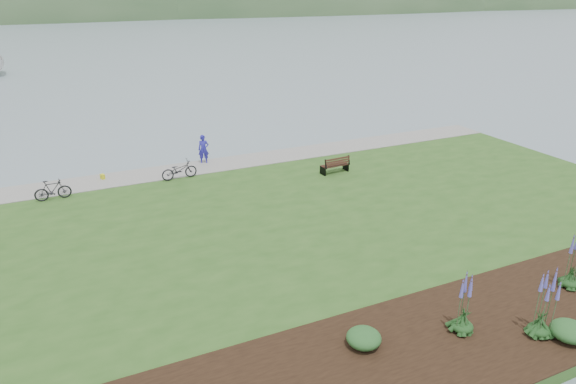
{
  "coord_description": "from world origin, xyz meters",
  "views": [
    {
      "loc": [
        -8.24,
        -18.31,
        9.35
      ],
      "look_at": [
        0.22,
        -0.24,
        1.3
      ],
      "focal_mm": 32.0,
      "sensor_mm": 36.0,
      "label": 1
    }
  ],
  "objects": [
    {
      "name": "person",
      "position": [
        -1.18,
        7.5,
        1.32
      ],
      "size": [
        0.76,
        0.6,
        1.84
      ],
      "primitive_type": "imported",
      "rotation": [
        0.0,
        0.0,
        -0.23
      ],
      "color": "#26229D",
      "rests_on": "lawn"
    },
    {
      "name": "bicycle_b",
      "position": [
        -8.76,
        5.42,
        0.87
      ],
      "size": [
        0.49,
        1.56,
        0.93
      ],
      "primitive_type": "imported",
      "rotation": [
        0.0,
        0.0,
        1.6
      ],
      "color": "black",
      "rests_on": "lawn"
    },
    {
      "name": "pannier",
      "position": [
        -6.47,
        7.2,
        0.54
      ],
      "size": [
        0.23,
        0.29,
        0.27
      ],
      "primitive_type": "cube",
      "rotation": [
        0.0,
        0.0,
        0.3
      ],
      "color": "#C3C617",
      "rests_on": "lawn"
    },
    {
      "name": "park_bench",
      "position": [
        4.47,
        3.12,
        0.85
      ],
      "size": [
        1.5,
        0.7,
        0.91
      ],
      "rotation": [
        0.0,
        0.0,
        0.07
      ],
      "color": "black",
      "rests_on": "lawn"
    },
    {
      "name": "garden_bed",
      "position": [
        3.0,
        -9.8,
        0.42
      ],
      "size": [
        24.0,
        4.4,
        0.04
      ],
      "primitive_type": "cube",
      "color": "black",
      "rests_on": "lawn"
    },
    {
      "name": "lawn",
      "position": [
        0.0,
        -2.0,
        0.2
      ],
      "size": [
        34.0,
        20.0,
        0.4
      ],
      "primitive_type": "cube",
      "color": "#294F1C",
      "rests_on": "ground"
    },
    {
      "name": "echium_4",
      "position": [
        1.12,
        -9.69,
        1.34
      ],
      "size": [
        0.62,
        0.62,
        2.2
      ],
      "color": "#143714",
      "rests_on": "garden_bed"
    },
    {
      "name": "echium_1",
      "position": [
        5.82,
        -9.4,
        1.42
      ],
      "size": [
        0.62,
        0.62,
        2.27
      ],
      "color": "#143714",
      "rests_on": "garden_bed"
    },
    {
      "name": "echium_0",
      "position": [
        2.91,
        -10.7,
        1.41
      ],
      "size": [
        0.62,
        0.62,
        2.26
      ],
      "color": "#143714",
      "rests_on": "garden_bed"
    },
    {
      "name": "shrub_1",
      "position": [
        3.49,
        -11.19,
        0.69
      ],
      "size": [
        1.0,
        1.0,
        0.5
      ],
      "primitive_type": "ellipsoid",
      "color": "#1E4C21",
      "rests_on": "garden_bed"
    },
    {
      "name": "shoreline_path",
      "position": [
        0.0,
        6.9,
        0.42
      ],
      "size": [
        34.0,
        2.2,
        0.03
      ],
      "primitive_type": "cube",
      "color": "gray",
      "rests_on": "lawn"
    },
    {
      "name": "far_hillside",
      "position": [
        20.0,
        170.0,
        0.0
      ],
      "size": [
        580.0,
        80.0,
        38.0
      ],
      "primitive_type": null,
      "color": "#304F2C",
      "rests_on": "ground"
    },
    {
      "name": "bicycle_a",
      "position": [
        -2.98,
        5.67,
        0.87
      ],
      "size": [
        0.74,
        1.82,
        0.93
      ],
      "primitive_type": "imported",
      "rotation": [
        0.0,
        0.0,
        1.64
      ],
      "color": "black",
      "rests_on": "lawn"
    },
    {
      "name": "ground",
      "position": [
        0.0,
        0.0,
        0.0
      ],
      "size": [
        600.0,
        600.0,
        0.0
      ],
      "primitive_type": "plane",
      "color": "slate",
      "rests_on": "ground"
    },
    {
      "name": "shrub_0",
      "position": [
        -1.69,
        -9.06,
        0.67
      ],
      "size": [
        0.94,
        0.94,
        0.47
      ],
      "primitive_type": "ellipsoid",
      "color": "#1E4C21",
      "rests_on": "garden_bed"
    }
  ]
}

